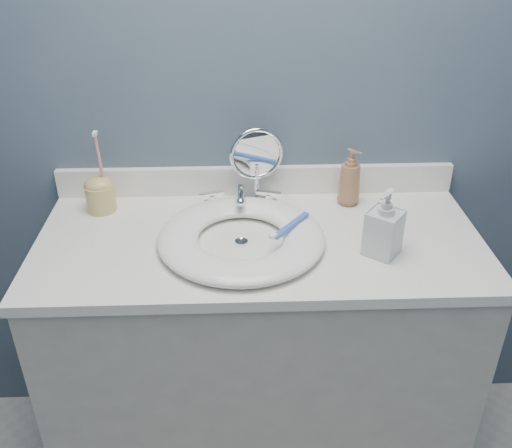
{
  "coord_description": "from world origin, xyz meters",
  "views": [
    {
      "loc": [
        -0.06,
        -0.35,
        1.7
      ],
      "look_at": [
        -0.01,
        0.94,
        0.94
      ],
      "focal_mm": 40.0,
      "sensor_mm": 36.0,
      "label": 1
    }
  ],
  "objects_px": {
    "soap_bottle_amber": "(350,177)",
    "soap_bottle_clear": "(385,223)",
    "makeup_mirror": "(256,163)",
    "toothbrush_holder": "(100,193)"
  },
  "relations": [
    {
      "from": "soap_bottle_amber",
      "to": "soap_bottle_clear",
      "type": "relative_size",
      "value": 0.97
    },
    {
      "from": "makeup_mirror",
      "to": "soap_bottle_clear",
      "type": "bearing_deg",
      "value": -53.6
    },
    {
      "from": "makeup_mirror",
      "to": "toothbrush_holder",
      "type": "relative_size",
      "value": 0.96
    },
    {
      "from": "soap_bottle_amber",
      "to": "toothbrush_holder",
      "type": "height_order",
      "value": "toothbrush_holder"
    },
    {
      "from": "soap_bottle_amber",
      "to": "toothbrush_holder",
      "type": "distance_m",
      "value": 0.74
    },
    {
      "from": "soap_bottle_clear",
      "to": "toothbrush_holder",
      "type": "height_order",
      "value": "toothbrush_holder"
    },
    {
      "from": "toothbrush_holder",
      "to": "soap_bottle_amber",
      "type": "bearing_deg",
      "value": 1.18
    },
    {
      "from": "soap_bottle_clear",
      "to": "toothbrush_holder",
      "type": "xyz_separation_m",
      "value": [
        -0.78,
        0.26,
        -0.03
      ]
    },
    {
      "from": "soap_bottle_amber",
      "to": "soap_bottle_clear",
      "type": "height_order",
      "value": "soap_bottle_clear"
    },
    {
      "from": "makeup_mirror",
      "to": "soap_bottle_amber",
      "type": "height_order",
      "value": "makeup_mirror"
    }
  ]
}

